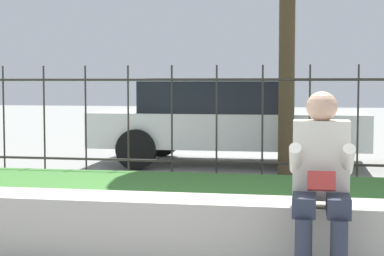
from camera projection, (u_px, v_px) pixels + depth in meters
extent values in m
cube|color=#ADA89E|center=(172.00, 229.00, 4.80)|extent=(3.20, 0.48, 0.48)
cube|color=gray|center=(173.00, 256.00, 4.81)|extent=(3.07, 0.44, 0.08)
cylinder|color=#282D3D|center=(303.00, 249.00, 4.05)|extent=(0.11, 0.11, 0.39)
cube|color=#282D3D|center=(304.00, 203.00, 4.24)|extent=(0.15, 0.42, 0.13)
cylinder|color=#282D3D|center=(339.00, 251.00, 4.01)|extent=(0.11, 0.11, 0.39)
cube|color=#282D3D|center=(338.00, 204.00, 4.20)|extent=(0.15, 0.42, 0.13)
cube|color=beige|center=(321.00, 159.00, 4.41)|extent=(0.38, 0.24, 0.54)
sphere|color=tan|center=(322.00, 107.00, 4.36)|extent=(0.21, 0.21, 0.21)
cylinder|color=beige|center=(295.00, 159.00, 4.28)|extent=(0.08, 0.29, 0.24)
cylinder|color=beige|center=(348.00, 160.00, 4.22)|extent=(0.08, 0.29, 0.24)
cube|color=#B2332D|center=(321.00, 181.00, 4.16)|extent=(0.18, 0.09, 0.13)
cube|color=#3D7533|center=(195.00, 200.00, 6.71)|extent=(9.65, 2.42, 0.22)
cylinder|color=#332D28|center=(216.00, 162.00, 8.27)|extent=(7.65, 0.03, 0.03)
cylinder|color=#332D28|center=(217.00, 80.00, 8.20)|extent=(7.65, 0.03, 0.03)
cylinder|color=#332D28|center=(4.00, 123.00, 8.77)|extent=(0.02, 0.02, 1.56)
cylinder|color=#332D28|center=(44.00, 124.00, 8.66)|extent=(0.02, 0.02, 1.56)
cylinder|color=#332D28|center=(86.00, 124.00, 8.56)|extent=(0.02, 0.02, 1.56)
cylinder|color=#332D28|center=(128.00, 125.00, 8.45)|extent=(0.02, 0.02, 1.56)
cylinder|color=#332D28|center=(172.00, 125.00, 8.35)|extent=(0.02, 0.02, 1.56)
cylinder|color=#332D28|center=(217.00, 126.00, 8.24)|extent=(0.02, 0.02, 1.56)
cylinder|color=#332D28|center=(262.00, 126.00, 8.14)|extent=(0.02, 0.02, 1.56)
cylinder|color=#332D28|center=(309.00, 127.00, 8.03)|extent=(0.02, 0.02, 1.56)
cylinder|color=#332D28|center=(358.00, 128.00, 7.93)|extent=(0.02, 0.02, 1.56)
cube|color=silver|center=(230.00, 128.00, 10.47)|extent=(4.36, 1.87, 0.55)
cube|color=black|center=(220.00, 97.00, 10.46)|extent=(2.40, 1.63, 0.49)
cylinder|color=black|center=(315.00, 153.00, 9.38)|extent=(0.62, 0.20, 0.62)
cylinder|color=black|center=(313.00, 141.00, 11.14)|extent=(0.62, 0.20, 0.62)
cylinder|color=black|center=(136.00, 149.00, 9.84)|extent=(0.62, 0.20, 0.62)
cylinder|color=black|center=(162.00, 139.00, 11.61)|extent=(0.62, 0.20, 0.62)
cylinder|color=#4C3D28|center=(287.00, 54.00, 9.08)|extent=(0.23, 0.23, 3.49)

